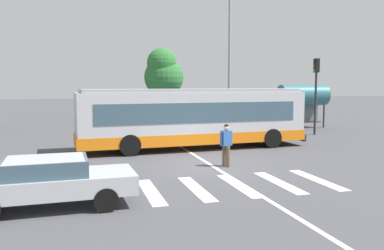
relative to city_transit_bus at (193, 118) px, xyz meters
name	(u,v)px	position (x,y,z in m)	size (l,w,h in m)	color
ground_plane	(212,166)	(-0.49, -4.58, -1.59)	(160.00, 160.00, 0.00)	#47474C
city_transit_bus	(193,118)	(0.00, 0.00, 0.00)	(11.96, 3.26, 3.06)	black
pedestrian_crossing_street	(226,143)	(0.02, -4.80, -0.62)	(0.57, 0.42, 1.72)	brown
foreground_sedan	(48,180)	(-6.48, -8.68, -0.82)	(4.57, 2.00, 1.35)	black
parked_car_charcoal	(120,118)	(-2.68, 10.31, -0.82)	(2.08, 4.60, 1.35)	black
parked_car_silver	(156,117)	(0.04, 10.70, -0.82)	(1.97, 4.55, 1.35)	black
parked_car_blue	(192,117)	(2.91, 10.49, -0.82)	(1.90, 4.52, 1.35)	black
parked_car_white	(223,116)	(5.55, 10.79, -0.82)	(1.91, 4.52, 1.35)	black
traffic_light_far_corner	(316,84)	(9.22, 3.35, 1.72)	(0.33, 0.32, 4.95)	#28282B
bus_stop_shelter	(303,96)	(10.55, 7.11, 0.83)	(3.77, 1.54, 3.25)	#28282B
twin_arm_street_lamp	(230,45)	(5.08, 8.21, 4.58)	(3.90, 0.32, 10.26)	#939399
background_tree_right	(163,73)	(1.45, 14.61, 2.65)	(3.41, 3.41, 6.37)	brown
crosswalk_painted_stripes	(218,187)	(-1.38, -7.81, -1.58)	(7.73, 3.16, 0.01)	silver
lane_center_line	(198,157)	(-0.49, -2.58, -1.59)	(0.16, 24.00, 0.01)	silver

